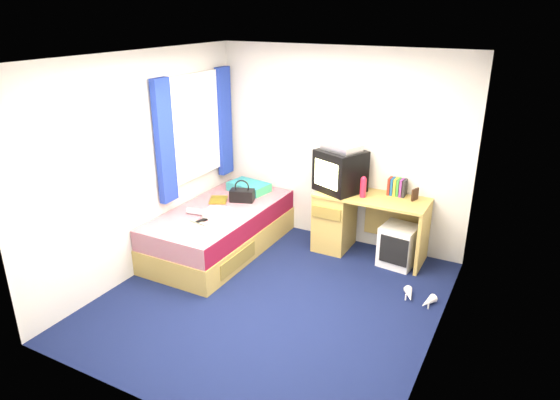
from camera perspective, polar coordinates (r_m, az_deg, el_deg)
The scene contains 20 objects.
ground at distance 5.22m, azimuth -0.93°, elevation -11.24°, with size 3.40×3.40×0.00m, color #0C1438.
room_shell at distance 4.61m, azimuth -1.03°, elevation 4.18°, with size 3.40×3.40×3.40m.
bed at distance 6.14m, azimuth -6.78°, elevation -3.35°, with size 1.01×2.00×0.54m.
pillow at distance 6.56m, azimuth -3.58°, elevation 1.50°, with size 0.51×0.33×0.11m, color blue.
desk at distance 6.10m, azimuth 7.85°, elevation -2.14°, with size 1.30×0.55×0.75m.
storage_cube at distance 5.92m, azimuth 13.38°, elevation -5.07°, with size 0.38×0.38×0.48m, color white.
crt_tv at distance 5.94m, azimuth 6.89°, elevation 3.34°, with size 0.63×0.62×0.49m.
vcr at distance 5.86m, azimuth 7.05°, elevation 6.01°, with size 0.41×0.30×0.08m, color silver.
book_row at distance 5.95m, azimuth 13.24°, elevation 1.46°, with size 0.20×0.13×0.20m.
picture_frame at distance 5.85m, azimuth 15.17°, elevation 0.62°, with size 0.02×0.12×0.14m, color black.
pink_water_bottle at distance 5.80m, azimuth 9.48°, elevation 1.36°, with size 0.07×0.07×0.22m, color #F22240.
aerosol_can at distance 5.94m, azimuth 9.44°, elevation 1.67°, with size 0.05×0.05×0.19m, color white.
handbag at distance 6.21m, azimuth -4.35°, elevation 0.59°, with size 0.33×0.25×0.28m.
towel at distance 5.76m, azimuth -7.14°, elevation -1.59°, with size 0.27×0.23×0.09m, color white.
magazine at distance 6.28m, azimuth -7.06°, elevation 0.01°, with size 0.21×0.28×0.01m, color gold.
water_bottle at distance 5.89m, azimuth -9.65°, elevation -1.32°, with size 0.07×0.07×0.20m, color silver.
colour_swatch_fan at distance 5.67m, azimuth -9.27°, elevation -2.52°, with size 0.22×0.06×0.01m, color orange.
remote_control at distance 5.70m, azimuth -8.86°, elevation -2.32°, with size 0.05×0.16×0.02m, color black.
window_assembly at distance 6.17m, azimuth -9.63°, elevation 7.96°, with size 0.11×1.42×1.40m.
white_heels at distance 5.34m, azimuth 15.54°, elevation -10.78°, with size 0.36×0.29×0.09m.
Camera 1 is at (2.15, -3.85, 2.80)m, focal length 32.00 mm.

